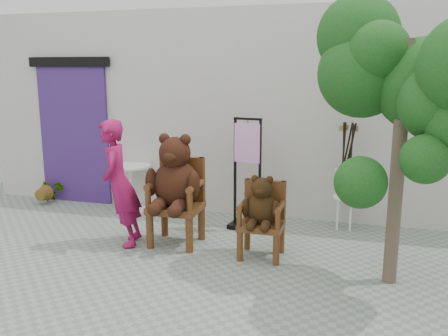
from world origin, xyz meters
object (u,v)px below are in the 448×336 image
person (120,184)px  cafe_table (131,182)px  chair_small (262,210)px  tree (407,78)px  stool_bucket (346,183)px  chair_big (176,183)px  display_stand (247,187)px

person → cafe_table: bearing=-175.3°
chair_small → tree: (1.42, -0.28, 1.49)m
chair_small → tree: size_ratio=0.33×
cafe_table → chair_small: bearing=-29.2°
person → cafe_table: person is taller
cafe_table → stool_bucket: size_ratio=0.49×
chair_big → stool_bucket: stool_bucket is taller
tree → chair_big: bearing=170.9°
chair_big → stool_bucket: size_ratio=0.95×
chair_small → cafe_table: bearing=150.8°
chair_small → cafe_table: 2.63m
cafe_table → tree: size_ratio=0.24×
display_stand → stool_bucket: 1.33m
chair_big → person: 0.68m
person → tree: tree is taller
chair_big → person: size_ratio=0.89×
chair_big → chair_small: size_ratio=1.43×
tree → chair_small: bearing=168.8°
cafe_table → display_stand: (1.90, -0.35, 0.14)m
chair_big → chair_small: bearing=-6.2°
stool_bucket → cafe_table: bearing=-180.0°
chair_small → display_stand: size_ratio=0.64×
person → tree: size_ratio=0.53×
tree → stool_bucket: bearing=108.7°
chair_small → cafe_table: size_ratio=1.38×
chair_big → chair_small: chair_big is taller
cafe_table → stool_bucket: stool_bucket is taller
chair_small → tree: 2.08m
chair_small → stool_bucket: 1.56m
display_stand → person: bearing=-132.9°
tree → cafe_table: bearing=157.2°
display_stand → stool_bucket: size_ratio=1.04×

